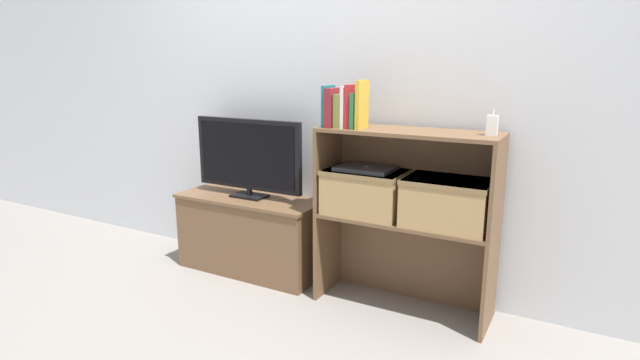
{
  "coord_description": "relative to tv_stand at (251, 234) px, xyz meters",
  "views": [
    {
      "loc": [
        1.36,
        -2.29,
        1.33
      ],
      "look_at": [
        0.0,
        0.17,
        0.67
      ],
      "focal_mm": 28.0,
      "sensor_mm": 36.0,
      "label": 1
    }
  ],
  "objects": [
    {
      "name": "tv",
      "position": [
        0.0,
        -0.0,
        0.51
      ],
      "size": [
        0.77,
        0.14,
        0.5
      ],
      "color": "black",
      "rests_on": "tv_stand"
    },
    {
      "name": "book_crimson",
      "position": [
        0.75,
        -0.08,
        0.86
      ],
      "size": [
        0.03,
        0.12,
        0.23
      ],
      "color": "#B22328",
      "rests_on": "bookshelf_upper_tier"
    },
    {
      "name": "laptop",
      "position": [
        0.82,
        -0.03,
        0.52
      ],
      "size": [
        0.3,
        0.23,
        0.02
      ],
      "color": "#2D2D33",
      "rests_on": "storage_basket_left"
    },
    {
      "name": "book_maroon",
      "position": [
        0.64,
        -0.08,
        0.85
      ],
      "size": [
        0.04,
        0.15,
        0.21
      ],
      "color": "maroon",
      "rests_on": "bookshelf_upper_tier"
    },
    {
      "name": "bookshelf_upper_tier",
      "position": [
        1.04,
        0.05,
        0.57
      ],
      "size": [
        0.95,
        0.33,
        0.48
      ],
      "color": "brown",
      "rests_on": "bookshelf_lower_tier"
    },
    {
      "name": "baby_monitor",
      "position": [
        1.46,
        -0.02,
        0.79
      ],
      "size": [
        0.05,
        0.03,
        0.13
      ],
      "color": "white",
      "rests_on": "bookshelf_upper_tier"
    },
    {
      "name": "book_teal",
      "position": [
        0.61,
        -0.08,
        0.86
      ],
      "size": [
        0.02,
        0.13,
        0.22
      ],
      "color": "#1E7075",
      "rests_on": "bookshelf_upper_tier"
    },
    {
      "name": "storage_basket_right",
      "position": [
        1.27,
        -0.03,
        0.4
      ],
      "size": [
        0.43,
        0.3,
        0.25
      ],
      "color": "tan",
      "rests_on": "bookshelf_lower_tier"
    },
    {
      "name": "book_forest",
      "position": [
        0.78,
        -0.08,
        0.84
      ],
      "size": [
        0.02,
        0.14,
        0.19
      ],
      "color": "#286638",
      "rests_on": "bookshelf_upper_tier"
    },
    {
      "name": "book_olive",
      "position": [
        0.69,
        -0.08,
        0.83
      ],
      "size": [
        0.04,
        0.13,
        0.18
      ],
      "color": "olive",
      "rests_on": "bookshelf_upper_tier"
    },
    {
      "name": "book_mustard",
      "position": [
        0.81,
        -0.08,
        0.87
      ],
      "size": [
        0.02,
        0.13,
        0.25
      ],
      "color": "gold",
      "rests_on": "bookshelf_upper_tier"
    },
    {
      "name": "bookshelf_lower_tier",
      "position": [
        1.04,
        0.05,
        0.08
      ],
      "size": [
        0.95,
        0.33,
        0.52
      ],
      "color": "brown",
      "rests_on": "ground_plane"
    },
    {
      "name": "wall_back",
      "position": [
        0.52,
        0.22,
        0.95
      ],
      "size": [
        10.0,
        0.05,
        2.4
      ],
      "color": "silver",
      "rests_on": "ground_plane"
    },
    {
      "name": "storage_basket_left",
      "position": [
        0.82,
        -0.03,
        0.4
      ],
      "size": [
        0.43,
        0.3,
        0.25
      ],
      "color": "tan",
      "rests_on": "bookshelf_lower_tier"
    },
    {
      "name": "tv_stand",
      "position": [
        0.0,
        0.0,
        0.0
      ],
      "size": [
        0.96,
        0.38,
        0.5
      ],
      "color": "brown",
      "rests_on": "ground_plane"
    },
    {
      "name": "ground_plane",
      "position": [
        0.52,
        -0.18,
        -0.25
      ],
      "size": [
        16.0,
        16.0,
        0.0
      ],
      "primitive_type": "plane",
      "color": "gray"
    },
    {
      "name": "book_ivory",
      "position": [
        0.72,
        -0.08,
        0.85
      ],
      "size": [
        0.02,
        0.12,
        0.22
      ],
      "color": "silver",
      "rests_on": "bookshelf_upper_tier"
    }
  ]
}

